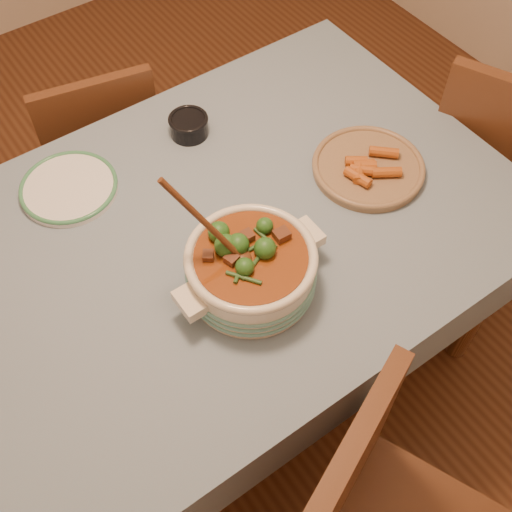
{
  "coord_description": "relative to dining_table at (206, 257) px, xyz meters",
  "views": [
    {
      "loc": [
        -0.46,
        -0.88,
        2.06
      ],
      "look_at": [
        0.03,
        -0.19,
        0.86
      ],
      "focal_mm": 45.0,
      "sensor_mm": 36.0,
      "label": 1
    }
  ],
  "objects": [
    {
      "name": "chair_far",
      "position": [
        0.03,
        0.74,
        -0.2
      ],
      "size": [
        0.45,
        0.45,
        0.81
      ],
      "rotation": [
        0.0,
        0.0,
        2.93
      ],
      "color": "#5A311B",
      "rests_on": "floor"
    },
    {
      "name": "white_plate",
      "position": [
        -0.21,
        0.34,
        0.1
      ],
      "size": [
        0.27,
        0.27,
        0.02
      ],
      "rotation": [
        0.0,
        0.0,
        0.04
      ],
      "color": "white",
      "rests_on": "dining_table"
    },
    {
      "name": "condiment_bowl",
      "position": [
        0.17,
        0.34,
        0.13
      ],
      "size": [
        0.13,
        0.13,
        0.06
      ],
      "rotation": [
        0.0,
        0.0,
        -0.16
      ],
      "color": "black",
      "rests_on": "dining_table"
    },
    {
      "name": "dining_table",
      "position": [
        0.0,
        0.0,
        0.0
      ],
      "size": [
        1.68,
        1.08,
        0.76
      ],
      "color": "brown",
      "rests_on": "floor"
    },
    {
      "name": "floor",
      "position": [
        0.0,
        0.0,
        -0.66
      ],
      "size": [
        4.5,
        4.5,
        0.0
      ],
      "primitive_type": "plane",
      "color": "#492515",
      "rests_on": "ground"
    },
    {
      "name": "fried_plate",
      "position": [
        0.49,
        -0.07,
        0.11
      ],
      "size": [
        0.32,
        0.32,
        0.05
      ],
      "rotation": [
        0.0,
        0.0,
        -0.06
      ],
      "color": "#977154",
      "rests_on": "dining_table"
    },
    {
      "name": "stew_casserole",
      "position": [
        0.01,
        -0.19,
        0.17
      ],
      "size": [
        0.38,
        0.31,
        0.36
      ],
      "rotation": [
        0.0,
        0.0,
        -0.0
      ],
      "color": "#F0E3C9",
      "rests_on": "dining_table"
    },
    {
      "name": "chair_right",
      "position": [
        1.03,
        -0.15,
        -0.14
      ],
      "size": [
        0.57,
        0.57,
        0.93
      ],
      "rotation": [
        0.0,
        0.0,
        1.99
      ],
      "color": "#5A311B",
      "rests_on": "floor"
    }
  ]
}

